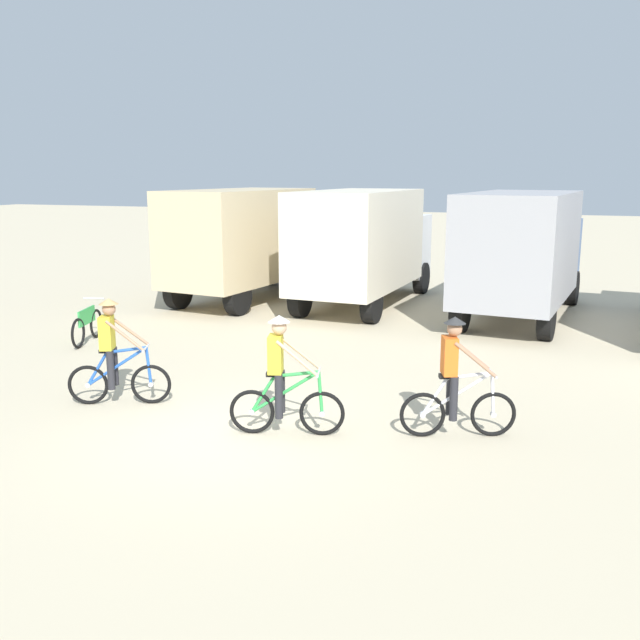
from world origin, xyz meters
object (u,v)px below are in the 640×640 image
at_px(cyclist_orange_shirt, 114,356).
at_px(bicycle_spare, 87,326).
at_px(cyclist_near_camera, 455,382).
at_px(box_truck_cream_rv, 364,242).
at_px(box_truck_grey_hauler, 523,249).
at_px(cyclist_cowboy_hat, 283,380).
at_px(box_truck_tan_camper, 250,238).

bearing_deg(cyclist_orange_shirt, bicycle_spare, 133.59).
distance_m(cyclist_near_camera, bicycle_spare, 9.38).
distance_m(box_truck_cream_rv, cyclist_orange_shirt, 10.19).
distance_m(box_truck_grey_hauler, cyclist_orange_shirt, 11.34).
height_order(cyclist_orange_shirt, cyclist_cowboy_hat, same).
xyz_separation_m(box_truck_cream_rv, cyclist_cowboy_hat, (1.83, -10.37, -1.03)).
bearing_deg(box_truck_cream_rv, cyclist_cowboy_hat, -80.01).
bearing_deg(box_truck_cream_rv, bicycle_spare, -125.14).
height_order(box_truck_tan_camper, cyclist_cowboy_hat, box_truck_tan_camper).
bearing_deg(cyclist_cowboy_hat, cyclist_near_camera, 17.99).
distance_m(box_truck_cream_rv, cyclist_near_camera, 10.53).
relative_size(box_truck_grey_hauler, cyclist_near_camera, 3.82).
height_order(cyclist_orange_shirt, cyclist_near_camera, same).
relative_size(box_truck_cream_rv, cyclist_orange_shirt, 3.77).
distance_m(box_truck_grey_hauler, bicycle_spare, 11.13).
height_order(box_truck_cream_rv, cyclist_near_camera, box_truck_cream_rv).
relative_size(box_truck_tan_camper, box_truck_cream_rv, 1.02).
bearing_deg(cyclist_cowboy_hat, box_truck_grey_hauler, 75.23).
bearing_deg(cyclist_cowboy_hat, bicycle_spare, 149.77).
bearing_deg(cyclist_near_camera, box_truck_tan_camper, 129.69).
height_order(cyclist_cowboy_hat, cyclist_near_camera, same).
height_order(box_truck_cream_rv, cyclist_cowboy_hat, box_truck_cream_rv).
xyz_separation_m(box_truck_tan_camper, cyclist_cowboy_hat, (5.39, -10.18, -1.03)).
distance_m(box_truck_tan_camper, cyclist_near_camera, 12.25).
bearing_deg(box_truck_grey_hauler, bicycle_spare, -145.64).
bearing_deg(cyclist_orange_shirt, box_truck_cream_rv, 82.26).
xyz_separation_m(cyclist_near_camera, bicycle_spare, (-8.88, 2.99, -0.45)).
relative_size(box_truck_cream_rv, cyclist_near_camera, 3.77).
bearing_deg(cyclist_near_camera, cyclist_cowboy_hat, -162.01).
bearing_deg(box_truck_grey_hauler, cyclist_cowboy_hat, -104.77).
distance_m(box_truck_cream_rv, box_truck_grey_hauler, 4.48).
xyz_separation_m(box_truck_cream_rv, cyclist_orange_shirt, (-1.36, -10.05, -1.03)).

